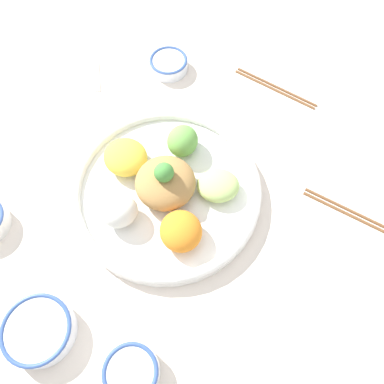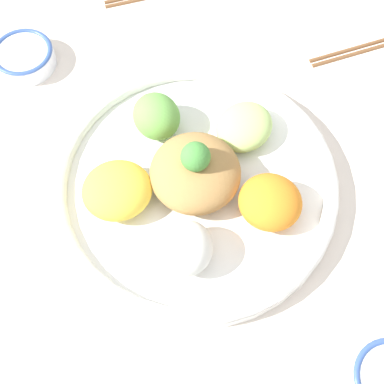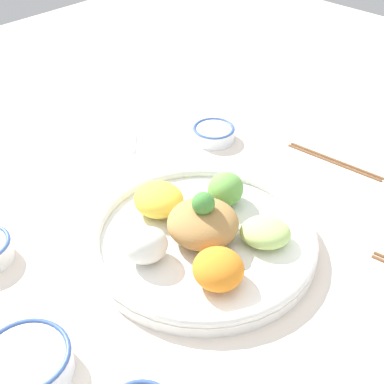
{
  "view_description": "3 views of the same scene",
  "coord_description": "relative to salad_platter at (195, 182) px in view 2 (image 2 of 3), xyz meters",
  "views": [
    {
      "loc": [
        0.27,
        0.22,
        0.69
      ],
      "look_at": [
        0.01,
        0.02,
        0.03
      ],
      "focal_mm": 35.0,
      "sensor_mm": 36.0,
      "label": 1
    },
    {
      "loc": [
        0.36,
        -0.09,
        0.66
      ],
      "look_at": [
        0.07,
        -0.03,
        0.07
      ],
      "focal_mm": 50.0,
      "sensor_mm": 36.0,
      "label": 2
    },
    {
      "loc": [
        0.53,
        0.43,
        0.62
      ],
      "look_at": [
        0.03,
        -0.05,
        0.1
      ],
      "focal_mm": 50.0,
      "sensor_mm": 36.0,
      "label": 3
    }
  ],
  "objects": [
    {
      "name": "salad_platter",
      "position": [
        0.0,
        0.0,
        0.0
      ],
      "size": [
        0.38,
        0.38,
        0.11
      ],
      "color": "white",
      "rests_on": "ground_plane"
    },
    {
      "name": "sauce_bowl_dark",
      "position": [
        -0.26,
        -0.21,
        -0.01
      ],
      "size": [
        0.09,
        0.09,
        0.03
      ],
      "color": "white",
      "rests_on": "ground_plane"
    },
    {
      "name": "chopsticks_pair_near",
      "position": [
        -0.2,
        0.34,
        -0.02
      ],
      "size": [
        0.05,
        0.24,
        0.01
      ],
      "rotation": [
        0.0,
        0.0,
        1.72
      ],
      "color": "brown",
      "rests_on": "ground_plane"
    },
    {
      "name": "ground_plane",
      "position": [
        -0.04,
        0.02,
        -0.03
      ],
      "size": [
        2.4,
        2.4,
        0.0
      ],
      "primitive_type": "plane",
      "color": "silver"
    }
  ]
}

